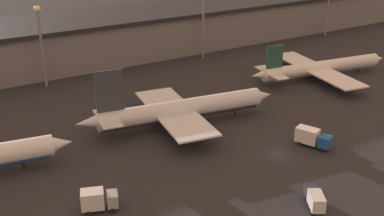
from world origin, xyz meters
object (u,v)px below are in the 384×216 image
at_px(airplane_2, 320,68).
at_px(service_vehicle_5, 312,137).
at_px(airplane_1, 180,110).
at_px(service_vehicle_1, 315,198).
at_px(service_vehicle_2, 98,200).

xyz_separation_m(airplane_2, service_vehicle_5, (-31.30, -28.87, -1.01)).
bearing_deg(airplane_2, airplane_1, -163.54).
relative_size(service_vehicle_1, service_vehicle_2, 1.02).
xyz_separation_m(airplane_1, service_vehicle_2, (-26.80, -20.75, -1.66)).
bearing_deg(service_vehicle_2, airplane_1, 57.52).
bearing_deg(service_vehicle_2, service_vehicle_5, 17.93).
height_order(service_vehicle_1, service_vehicle_5, service_vehicle_5).
relative_size(airplane_2, service_vehicle_1, 6.91).
bearing_deg(service_vehicle_2, airplane_2, 39.79).
distance_m(service_vehicle_1, service_vehicle_2, 33.93).
bearing_deg(airplane_2, service_vehicle_1, -127.37).
xyz_separation_m(service_vehicle_2, service_vehicle_5, (44.06, -1.41, 0.02)).
xyz_separation_m(airplane_1, service_vehicle_5, (17.26, -22.16, -1.64)).
distance_m(airplane_1, service_vehicle_2, 33.94).
bearing_deg(airplane_1, service_vehicle_5, -43.49).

